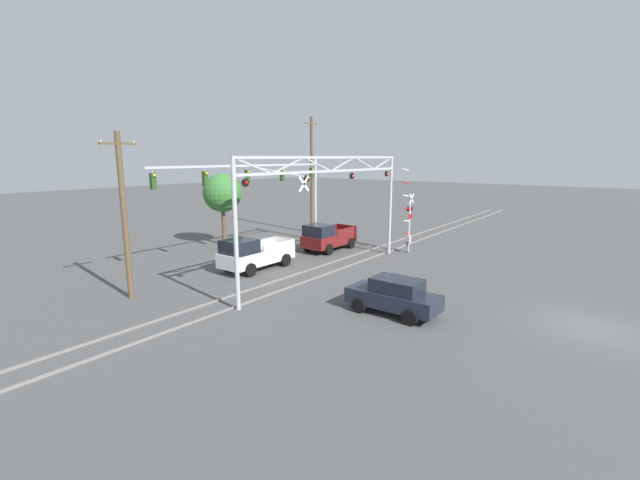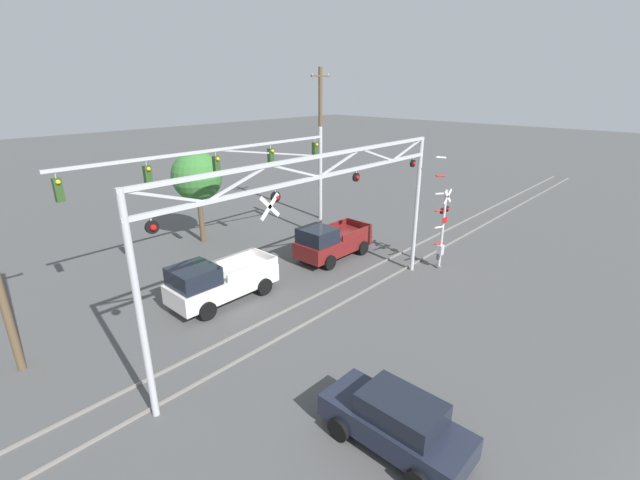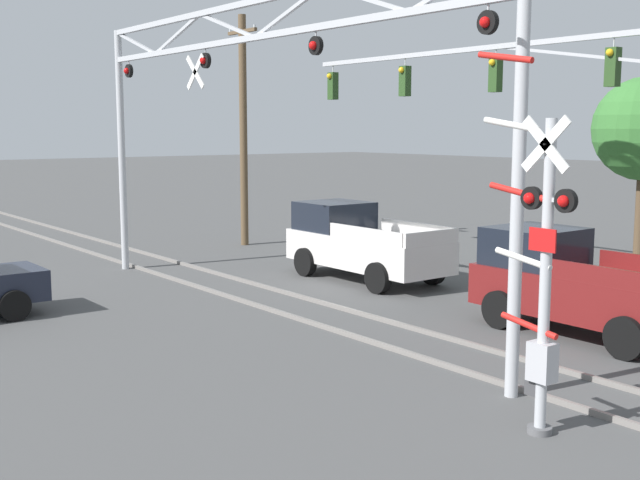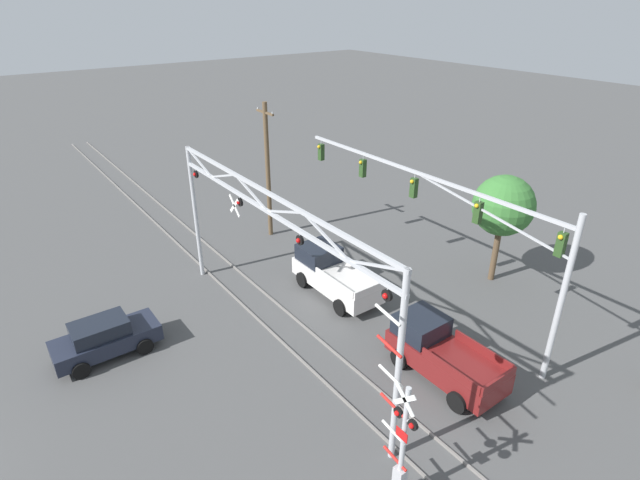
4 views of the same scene
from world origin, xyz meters
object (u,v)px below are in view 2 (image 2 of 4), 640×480
object	(u,v)px
crossing_signal_mast	(442,229)
sedan_waiting	(396,422)
crossing_gantry	(319,204)
traffic_signal_span	(261,168)
background_tree_beyond_span	(197,177)
utility_pole_right	(320,145)
pickup_truck_following	(331,242)
pickup_truck_lead	(218,281)

from	to	relation	value
crossing_signal_mast	sedan_waiting	bearing A→B (deg)	-157.00
crossing_gantry	traffic_signal_span	bearing A→B (deg)	65.59
crossing_signal_mast	background_tree_beyond_span	bearing A→B (deg)	115.72
utility_pole_right	background_tree_beyond_span	size ratio (longest dim) A/B	1.84
crossing_signal_mast	pickup_truck_following	bearing A→B (deg)	119.57
pickup_truck_following	utility_pole_right	distance (m)	9.21
pickup_truck_following	sedan_waiting	bearing A→B (deg)	-131.16
crossing_signal_mast	traffic_signal_span	xyz separation A→B (m)	(-5.24, 8.55, 2.93)
pickup_truck_lead	crossing_signal_mast	bearing A→B (deg)	-28.35
utility_pole_right	background_tree_beyond_span	distance (m)	9.27
pickup_truck_following	background_tree_beyond_span	bearing A→B (deg)	113.04
traffic_signal_span	pickup_truck_following	distance (m)	5.73
crossing_signal_mast	pickup_truck_lead	size ratio (longest dim) A/B	1.23
pickup_truck_lead	sedan_waiting	distance (m)	10.98
sedan_waiting	utility_pole_right	xyz separation A→B (m)	(14.66, 16.36, 4.66)
crossing_gantry	traffic_signal_span	world-z (taller)	crossing_gantry
crossing_signal_mast	background_tree_beyond_span	size ratio (longest dim) A/B	1.09
traffic_signal_span	sedan_waiting	size ratio (longest dim) A/B	3.67
pickup_truck_following	crossing_signal_mast	bearing A→B (deg)	-60.43
crossing_gantry	sedan_waiting	xyz separation A→B (m)	(-3.49, -6.13, -4.38)
pickup_truck_following	sedan_waiting	world-z (taller)	pickup_truck_following
crossing_gantry	utility_pole_right	xyz separation A→B (m)	(11.17, 10.23, 0.28)
crossing_gantry	background_tree_beyond_span	distance (m)	12.65
traffic_signal_span	sedan_waiting	xyz separation A→B (m)	(-6.94, -13.72, -4.35)
crossing_signal_mast	traffic_signal_span	distance (m)	10.45
crossing_gantry	crossing_signal_mast	distance (m)	9.23
pickup_truck_lead	background_tree_beyond_span	distance (m)	9.28
crossing_gantry	utility_pole_right	distance (m)	15.15
pickup_truck_lead	crossing_gantry	bearing A→B (deg)	-68.75
crossing_signal_mast	sedan_waiting	xyz separation A→B (m)	(-12.18, -5.17, -1.42)
utility_pole_right	pickup_truck_lead	bearing A→B (deg)	-157.05
pickup_truck_lead	background_tree_beyond_span	size ratio (longest dim) A/B	0.89
utility_pole_right	sedan_waiting	bearing A→B (deg)	-131.87
crossing_signal_mast	sedan_waiting	distance (m)	13.31
pickup_truck_lead	utility_pole_right	size ratio (longest dim) A/B	0.48
pickup_truck_lead	utility_pole_right	bearing A→B (deg)	22.95
crossing_signal_mast	sedan_waiting	size ratio (longest dim) A/B	1.49
crossing_signal_mast	pickup_truck_following	size ratio (longest dim) A/B	1.31
crossing_gantry	background_tree_beyond_span	size ratio (longest dim) A/B	2.60
crossing_signal_mast	pickup_truck_following	world-z (taller)	crossing_signal_mast
traffic_signal_span	pickup_truck_lead	size ratio (longest dim) A/B	3.03
traffic_signal_span	background_tree_beyond_span	distance (m)	5.05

